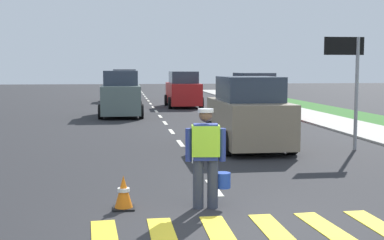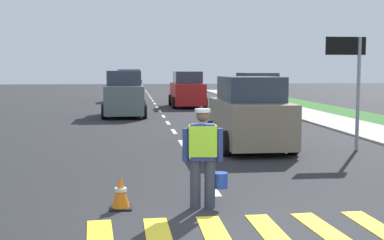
{
  "view_description": "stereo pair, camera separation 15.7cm",
  "coord_description": "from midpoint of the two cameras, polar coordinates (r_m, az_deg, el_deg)",
  "views": [
    {
      "loc": [
        -1.72,
        -7.02,
        2.34
      ],
      "look_at": [
        -0.12,
        5.07,
        1.1
      ],
      "focal_mm": 48.1,
      "sensor_mm": 36.0,
      "label": 1
    },
    {
      "loc": [
        -1.57,
        -7.04,
        2.34
      ],
      "look_at": [
        -0.12,
        5.07,
        1.1
      ],
      "focal_mm": 48.1,
      "sensor_mm": 36.0,
      "label": 2
    }
  ],
  "objects": [
    {
      "name": "lane_center_line",
      "position": [
        32.35,
        -4.62,
        1.63
      ],
      "size": [
        0.14,
        46.4,
        0.01
      ],
      "color": "silver",
      "rests_on": "ground"
    },
    {
      "name": "ground_plane",
      "position": [
        28.17,
        -4.18,
        1.01
      ],
      "size": [
        96.0,
        96.0,
        0.0
      ],
      "primitive_type": "plane",
      "color": "#28282B"
    },
    {
      "name": "car_oncoming_second",
      "position": [
        25.1,
        -8.07,
        2.74
      ],
      "size": [
        2.07,
        4.07,
        2.21
      ],
      "color": "slate",
      "rests_on": "ground"
    },
    {
      "name": "sidewalk_right",
      "position": [
        19.33,
        19.75,
        -1.5
      ],
      "size": [
        2.4,
        72.0,
        0.14
      ],
      "primitive_type": "cube",
      "color": "#B2ADA3",
      "rests_on": "ground"
    },
    {
      "name": "car_oncoming_third",
      "position": [
        36.99,
        -7.61,
        3.73
      ],
      "size": [
        2.03,
        3.9,
        2.24
      ],
      "color": "gray",
      "rests_on": "ground"
    },
    {
      "name": "crosswalk_stripes",
      "position": [
        7.41,
        5.78,
        -12.56
      ],
      "size": [
        4.45,
        1.92,
        0.01
      ],
      "color": "yellow",
      "rests_on": "ground"
    },
    {
      "name": "car_parked_far",
      "position": [
        23.72,
        6.59,
        2.47
      ],
      "size": [
        1.93,
        3.96,
        2.12
      ],
      "color": "red",
      "rests_on": "ground"
    },
    {
      "name": "traffic_cone_near",
      "position": [
        8.69,
        -8.12,
        -7.96
      ],
      "size": [
        0.36,
        0.36,
        0.57
      ],
      "color": "black",
      "rests_on": "ground"
    },
    {
      "name": "car_outgoing_far",
      "position": [
        30.93,
        -1.13,
        3.29
      ],
      "size": [
        2.03,
        4.18,
        2.13
      ],
      "color": "red",
      "rests_on": "ground"
    },
    {
      "name": "car_outgoing_ahead",
      "position": [
        15.06,
        5.96,
        0.55
      ],
      "size": [
        2.05,
        4.01,
        2.09
      ],
      "color": "gray",
      "rests_on": "ground"
    },
    {
      "name": "lane_direction_sign",
      "position": [
        15.14,
        16.74,
        5.81
      ],
      "size": [
        1.16,
        0.11,
        3.2
      ],
      "color": "gray",
      "rests_on": "ground"
    },
    {
      "name": "road_worker",
      "position": [
        8.54,
        1.14,
        -3.68
      ],
      "size": [
        0.77,
        0.36,
        1.67
      ],
      "color": "#383D4C",
      "rests_on": "ground"
    }
  ]
}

